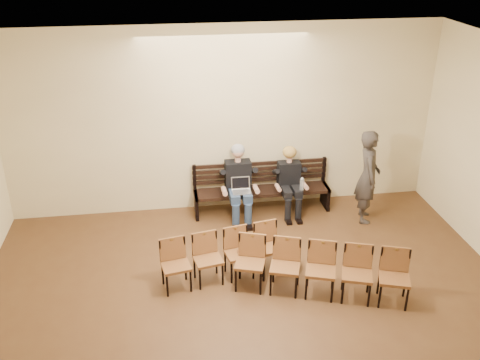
% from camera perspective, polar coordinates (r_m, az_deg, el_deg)
% --- Properties ---
extents(room_walls, '(8.02, 10.01, 3.51)m').
position_cam_1_polar(room_walls, '(5.73, 3.27, 0.08)').
color(room_walls, '#F9E9B3').
rests_on(room_walls, ground).
extents(bench, '(2.60, 0.90, 0.45)m').
position_cam_1_polar(bench, '(10.27, 2.34, -2.15)').
color(bench, black).
rests_on(bench, ground).
extents(seated_man, '(0.59, 0.81, 1.41)m').
position_cam_1_polar(seated_man, '(9.88, -0.14, -0.18)').
color(seated_man, black).
rests_on(seated_man, ground).
extents(seated_woman, '(0.52, 0.72, 1.20)m').
position_cam_1_polar(seated_woman, '(10.10, 5.32, -0.37)').
color(seated_woman, black).
rests_on(seated_woman, ground).
extents(laptop, '(0.36, 0.29, 0.25)m').
position_cam_1_polar(laptop, '(9.74, 0.18, -1.45)').
color(laptop, silver).
rests_on(laptop, bench).
extents(water_bottle, '(0.08, 0.08, 0.25)m').
position_cam_1_polar(water_bottle, '(9.93, 6.58, -1.07)').
color(water_bottle, silver).
rests_on(water_bottle, bench).
extents(bag, '(0.48, 0.41, 0.30)m').
position_cam_1_polar(bag, '(8.68, 4.97, -8.51)').
color(bag, black).
rests_on(bag, ground).
extents(passerby, '(0.64, 0.83, 2.02)m').
position_cam_1_polar(passerby, '(9.90, 13.57, 1.07)').
color(passerby, '#36302C').
rests_on(passerby, ground).
extents(chair_row_front, '(1.96, 0.78, 0.79)m').
position_cam_1_polar(chair_row_front, '(8.29, -1.74, -8.19)').
color(chair_row_front, brown).
rests_on(chair_row_front, ground).
extents(chair_row_back, '(2.54, 1.24, 0.82)m').
position_cam_1_polar(chair_row_back, '(8.03, 8.59, -9.57)').
color(chair_row_back, brown).
rests_on(chair_row_back, ground).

